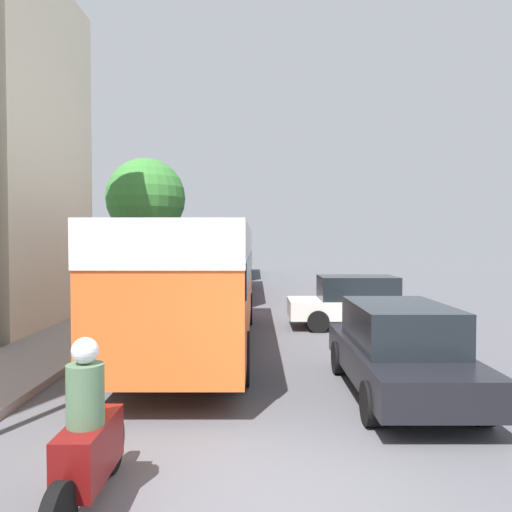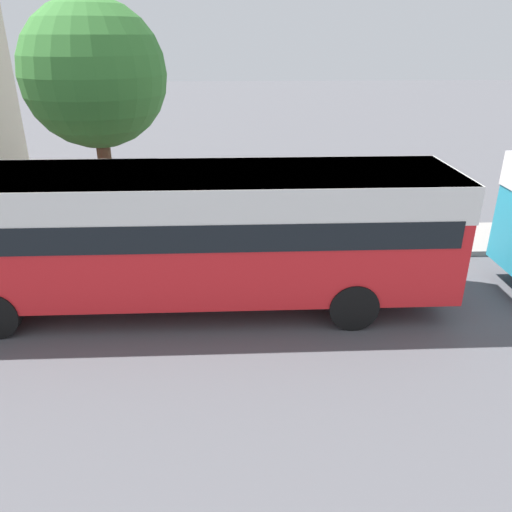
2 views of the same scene
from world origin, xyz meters
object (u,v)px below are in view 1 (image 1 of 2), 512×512
(bus_third_in_line, at_px, (235,249))
(pedestrian_near_curb, at_px, (191,262))
(car_crossing, at_px, (400,349))
(motorcycle_behind_lead, at_px, (89,442))
(bus_lead, at_px, (201,269))
(car_far_curb, at_px, (358,301))
(bus_following, at_px, (225,255))

(bus_third_in_line, bearing_deg, pedestrian_near_curb, -179.05)
(bus_third_in_line, distance_m, car_crossing, 29.72)
(motorcycle_behind_lead, distance_m, car_crossing, 5.49)
(bus_lead, distance_m, car_crossing, 5.57)
(bus_third_in_line, bearing_deg, car_far_curb, -78.35)
(bus_following, height_order, car_crossing, bus_following)
(bus_third_in_line, relative_size, pedestrian_near_curb, 6.85)
(bus_lead, bearing_deg, car_far_curb, 31.87)
(bus_following, height_order, pedestrian_near_curb, bus_following)
(car_crossing, height_order, pedestrian_near_curb, pedestrian_near_curb)
(pedestrian_near_curb, bearing_deg, car_crossing, -75.73)
(bus_following, distance_m, bus_third_in_line, 13.04)
(bus_following, bearing_deg, car_crossing, -76.18)
(motorcycle_behind_lead, bearing_deg, car_far_curb, 65.33)
(bus_lead, distance_m, pedestrian_near_curb, 25.76)
(bus_third_in_line, bearing_deg, bus_lead, -89.51)
(bus_following, bearing_deg, bus_lead, -89.16)
(bus_following, relative_size, bus_third_in_line, 1.00)
(car_crossing, relative_size, car_far_curb, 1.08)
(car_far_curb, bearing_deg, motorcycle_behind_lead, -24.67)
(bus_following, xyz_separation_m, car_far_curb, (4.66, -9.72, -1.12))
(car_crossing, bearing_deg, bus_lead, -45.18)
(bus_following, xyz_separation_m, pedestrian_near_curb, (-3.44, 12.99, -0.94))
(pedestrian_near_curb, bearing_deg, bus_third_in_line, 0.95)
(bus_following, height_order, motorcycle_behind_lead, bus_following)
(bus_following, relative_size, car_far_curb, 2.74)
(bus_lead, relative_size, bus_third_in_line, 0.94)
(motorcycle_behind_lead, xyz_separation_m, car_far_curb, (4.73, 10.29, 0.12))
(bus_third_in_line, bearing_deg, bus_following, -89.84)
(car_far_curb, relative_size, pedestrian_near_curb, 2.50)
(bus_following, xyz_separation_m, car_crossing, (4.03, -16.37, -1.12))
(bus_following, relative_size, pedestrian_near_curb, 6.85)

